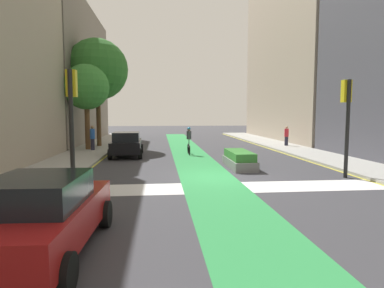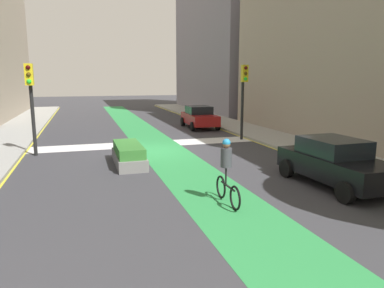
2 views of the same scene
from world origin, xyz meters
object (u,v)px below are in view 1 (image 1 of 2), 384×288
at_px(street_tree_far, 97,70).
at_px(median_planter, 239,160).
at_px(traffic_signal_near_right, 347,109).
at_px(pedestrian_sidewalk_left_a, 93,138).
at_px(traffic_signal_near_left, 72,106).
at_px(car_red_left_near, 41,215).
at_px(pedestrian_sidewalk_right_a, 286,136).
at_px(cyclist_in_lane, 189,140).
at_px(car_black_left_far, 127,144).
at_px(street_tree_near, 86,87).

height_order(street_tree_far, median_planter, street_tree_far).
height_order(traffic_signal_near_right, median_planter, traffic_signal_near_right).
distance_m(traffic_signal_near_right, pedestrian_sidewalk_left_a, 16.64).
distance_m(traffic_signal_near_left, car_red_left_near, 6.07).
height_order(traffic_signal_near_left, median_planter, traffic_signal_near_left).
distance_m(traffic_signal_near_right, traffic_signal_near_left, 11.10).
xyz_separation_m(pedestrian_sidewalk_right_a, street_tree_far, (-15.17, 1.32, 5.28)).
bearing_deg(cyclist_in_lane, street_tree_far, 142.31).
bearing_deg(pedestrian_sidewalk_left_a, car_black_left_far, -44.61).
xyz_separation_m(traffic_signal_near_left, street_tree_far, (-1.80, 15.01, 3.22)).
distance_m(traffic_signal_near_right, cyclist_in_lane, 10.54).
xyz_separation_m(traffic_signal_near_right, car_black_left_far, (-10.06, 7.95, -2.13)).
height_order(car_red_left_near, pedestrian_sidewalk_right_a, pedestrian_sidewalk_right_a).
bearing_deg(street_tree_far, pedestrian_sidewalk_right_a, -4.96).
height_order(cyclist_in_lane, street_tree_near, street_tree_near).
distance_m(car_black_left_far, median_planter, 7.96).
bearing_deg(street_tree_far, street_tree_near, -97.79).
bearing_deg(car_red_left_near, car_black_left_far, 89.39).
bearing_deg(pedestrian_sidewalk_right_a, traffic_signal_near_right, -100.70).
bearing_deg(median_planter, pedestrian_sidewalk_right_a, 56.65).
bearing_deg(car_black_left_far, traffic_signal_near_left, -95.98).
bearing_deg(traffic_signal_near_right, cyclist_in_lane, 125.37).
bearing_deg(median_planter, cyclist_in_lane, 110.58).
bearing_deg(traffic_signal_near_right, car_black_left_far, 141.70).
bearing_deg(traffic_signal_near_left, street_tree_near, 99.78).
bearing_deg(car_red_left_near, street_tree_far, 97.21).
distance_m(cyclist_in_lane, pedestrian_sidewalk_left_a, 7.04).
xyz_separation_m(car_black_left_far, street_tree_far, (-2.77, 5.78, 5.42)).
height_order(traffic_signal_near_left, street_tree_near, street_tree_near).
height_order(pedestrian_sidewalk_right_a, pedestrian_sidewalk_left_a, pedestrian_sidewalk_left_a).
bearing_deg(cyclist_in_lane, pedestrian_sidewalk_right_a, 25.40).
relative_size(pedestrian_sidewalk_left_a, street_tree_far, 0.20).
bearing_deg(car_red_left_near, pedestrian_sidewalk_right_a, 56.92).
bearing_deg(pedestrian_sidewalk_left_a, car_red_left_near, -81.86).
bearing_deg(street_tree_far, car_red_left_near, -82.79).
xyz_separation_m(pedestrian_sidewalk_left_a, street_tree_far, (-0.11, 3.16, 5.18)).
bearing_deg(car_black_left_far, pedestrian_sidewalk_left_a, 135.39).
bearing_deg(car_red_left_near, pedestrian_sidewalk_left_a, 98.14).
xyz_separation_m(pedestrian_sidewalk_right_a, street_tree_near, (-15.52, -1.23, 3.68)).
bearing_deg(cyclist_in_lane, traffic_signal_near_right, -54.63).
bearing_deg(traffic_signal_near_left, street_tree_far, 96.83).
bearing_deg(pedestrian_sidewalk_left_a, cyclist_in_lane, -17.49).
height_order(traffic_signal_near_right, car_black_left_far, traffic_signal_near_right).
bearing_deg(street_tree_near, car_red_left_near, -80.70).
bearing_deg(pedestrian_sidewalk_left_a, traffic_signal_near_left, -81.90).
xyz_separation_m(car_black_left_far, median_planter, (6.15, -5.05, -0.40)).
height_order(cyclist_in_lane, pedestrian_sidewalk_right_a, cyclist_in_lane).
distance_m(car_red_left_near, car_black_left_far, 14.83).
bearing_deg(pedestrian_sidewalk_right_a, street_tree_far, 175.04).
height_order(car_black_left_far, cyclist_in_lane, cyclist_in_lane).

